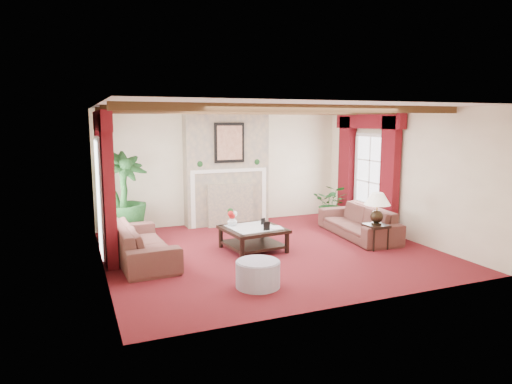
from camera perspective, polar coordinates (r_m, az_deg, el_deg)
name	(u,v)px	position (r m, az deg, el deg)	size (l,w,h in m)	color
floor	(270,251)	(8.74, 1.78, -7.39)	(6.00, 6.00, 0.00)	#4E0E14
ceiling	(271,107)	(8.39, 1.87, 10.60)	(6.00, 6.00, 0.00)	white
back_wall	(224,167)	(11.01, -4.04, 3.14)	(6.00, 0.02, 2.70)	beige
left_wall	(100,190)	(7.75, -18.88, 0.25)	(0.02, 5.50, 2.70)	beige
right_wall	(401,174)	(10.06, 17.63, 2.20)	(0.02, 5.50, 2.70)	beige
ceiling_beams	(271,110)	(8.39, 1.86, 10.19)	(6.00, 3.00, 0.12)	#3E2813
fireplace	(226,110)	(10.77, -3.78, 10.21)	(2.00, 0.52, 2.70)	tan
french_door_left	(96,139)	(8.68, -19.36, 6.28)	(0.10, 1.10, 2.16)	white
french_door_right	(372,135)	(10.77, 14.28, 6.92)	(0.10, 1.10, 2.16)	white
curtains_left	(101,115)	(8.68, -18.77, 9.09)	(0.20, 2.40, 2.55)	#520B12
curtains_right	(369,116)	(10.70, 13.89, 9.18)	(0.20, 2.40, 2.55)	#520B12
sofa_left	(142,236)	(8.32, -14.11, -5.38)	(0.76, 2.27, 0.88)	#3D1021
sofa_right	(358,217)	(9.97, 12.67, -3.03)	(0.83, 2.23, 0.85)	#3D1021
potted_palm	(123,215)	(9.89, -16.29, -2.78)	(1.62, 2.07, 1.02)	black
small_plant	(332,208)	(11.18, 9.47, -1.97)	(1.26, 1.26, 0.73)	black
coffee_table	(253,239)	(8.75, -0.36, -5.88)	(1.07, 1.07, 0.44)	black
side_table	(376,236)	(9.15, 14.75, -5.39)	(0.41, 0.41, 0.48)	black
ottoman	(258,274)	(6.89, 0.24, -10.23)	(0.67, 0.67, 0.39)	#9794A8
table_lamp	(377,208)	(9.03, 14.89, -1.97)	(0.50, 0.50, 0.64)	black
flower_vase	(232,221)	(8.83, -2.99, -3.64)	(0.21, 0.21, 0.19)	silver
book	(270,221)	(8.57, 1.81, -3.64)	(0.22, 0.05, 0.30)	black
photo_frame_a	(267,226)	(8.44, 1.34, -4.30)	(0.13, 0.02, 0.17)	black
photo_frame_b	(263,222)	(8.91, 0.89, -3.71)	(0.10, 0.02, 0.13)	black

